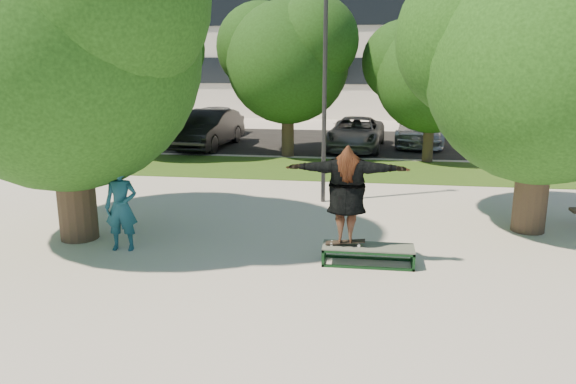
# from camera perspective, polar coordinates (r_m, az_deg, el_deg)

# --- Properties ---
(ground) EXTENTS (120.00, 120.00, 0.00)m
(ground) POSITION_cam_1_polar(r_m,az_deg,el_deg) (11.31, -3.60, -7.27)
(ground) COLOR #B0A9A2
(ground) RESTS_ON ground
(grass_strip) EXTENTS (30.00, 4.00, 0.02)m
(grass_strip) POSITION_cam_1_polar(r_m,az_deg,el_deg) (20.27, 4.59, 2.31)
(grass_strip) COLOR #2A4E16
(grass_strip) RESTS_ON ground
(asphalt_strip) EXTENTS (40.00, 8.00, 0.01)m
(asphalt_strip) POSITION_cam_1_polar(r_m,az_deg,el_deg) (26.72, 3.32, 5.15)
(asphalt_strip) COLOR black
(asphalt_strip) RESTS_ON ground
(tree_left) EXTENTS (6.96, 5.95, 7.12)m
(tree_left) POSITION_cam_1_polar(r_m,az_deg,el_deg) (13.12, -22.20, 14.43)
(tree_left) COLOR #38281E
(tree_left) RESTS_ON ground
(tree_right) EXTENTS (6.24, 5.33, 6.51)m
(tree_right) POSITION_cam_1_polar(r_m,az_deg,el_deg) (13.91, 24.32, 12.79)
(tree_right) COLOR #38281E
(tree_right) RESTS_ON ground
(bg_tree_left) EXTENTS (5.28, 4.51, 5.77)m
(bg_tree_left) POSITION_cam_1_polar(r_m,az_deg,el_deg) (23.11, -14.52, 12.65)
(bg_tree_left) COLOR #38281E
(bg_tree_left) RESTS_ON ground
(bg_tree_mid) EXTENTS (5.76, 4.92, 6.24)m
(bg_tree_mid) POSITION_cam_1_polar(r_m,az_deg,el_deg) (22.63, -0.19, 13.79)
(bg_tree_mid) COLOR #38281E
(bg_tree_mid) RESTS_ON ground
(bg_tree_right) EXTENTS (5.04, 4.31, 5.43)m
(bg_tree_right) POSITION_cam_1_polar(r_m,az_deg,el_deg) (22.01, 14.28, 11.99)
(bg_tree_right) COLOR #38281E
(bg_tree_right) RESTS_ON ground
(lamppost) EXTENTS (0.25, 0.15, 6.11)m
(lamppost) POSITION_cam_1_polar(r_m,az_deg,el_deg) (15.39, 3.75, 10.44)
(lamppost) COLOR #2D2D30
(lamppost) RESTS_ON ground
(grind_box) EXTENTS (1.80, 0.60, 0.38)m
(grind_box) POSITION_cam_1_polar(r_m,az_deg,el_deg) (11.31, 8.12, -6.35)
(grind_box) COLOR #113318
(grind_box) RESTS_ON ground
(skater_rig) EXTENTS (2.38, 0.66, 2.01)m
(skater_rig) POSITION_cam_1_polar(r_m,az_deg,el_deg) (10.95, 5.97, -0.24)
(skater_rig) COLOR white
(skater_rig) RESTS_ON grind_box
(bystander) EXTENTS (0.73, 0.53, 1.88)m
(bystander) POSITION_cam_1_polar(r_m,az_deg,el_deg) (12.30, -16.59, -1.46)
(bystander) COLOR #17495A
(bystander) RESTS_ON ground
(car_silver_a) EXTENTS (2.44, 4.87, 1.59)m
(car_silver_a) POSITION_cam_1_polar(r_m,az_deg,el_deg) (27.92, -7.83, 7.07)
(car_silver_a) COLOR #B5B6BB
(car_silver_a) RESTS_ON asphalt_strip
(car_dark) EXTENTS (2.24, 5.12, 1.64)m
(car_dark) POSITION_cam_1_polar(r_m,az_deg,el_deg) (25.15, -8.10, 6.36)
(car_dark) COLOR black
(car_dark) RESTS_ON asphalt_strip
(car_grey) EXTENTS (2.66, 5.09, 1.37)m
(car_grey) POSITION_cam_1_polar(r_m,az_deg,el_deg) (24.65, 6.86, 5.93)
(car_grey) COLOR slate
(car_grey) RESTS_ON asphalt_strip
(car_silver_b) EXTENTS (2.65, 5.39, 1.51)m
(car_silver_b) POSITION_cam_1_polar(r_m,az_deg,el_deg) (26.55, 13.32, 6.38)
(car_silver_b) COLOR #B5B5BA
(car_silver_b) RESTS_ON asphalt_strip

